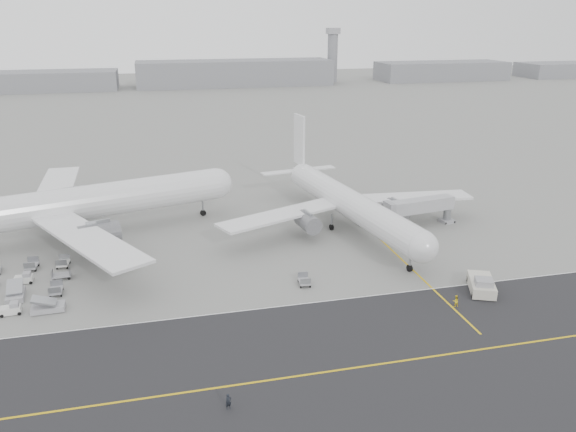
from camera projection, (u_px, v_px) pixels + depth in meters
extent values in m
plane|color=gray|center=(224.00, 305.00, 76.66)|extent=(700.00, 700.00, 0.00)
cube|color=#252527|center=(291.00, 377.00, 61.26)|extent=(220.00, 32.00, 0.02)
cube|color=gold|center=(291.00, 377.00, 61.26)|extent=(220.00, 0.30, 0.01)
cube|color=silver|center=(263.00, 308.00, 75.74)|extent=(220.00, 0.25, 0.01)
cube|color=gold|center=(411.00, 268.00, 87.83)|extent=(0.30, 40.00, 0.01)
cylinder|color=gray|center=(332.00, 58.00, 336.81)|extent=(6.00, 6.00, 28.00)
cube|color=#9A9A9F|center=(333.00, 31.00, 331.63)|extent=(7.00, 7.00, 3.50)
cylinder|color=white|center=(77.00, 204.00, 98.48)|extent=(52.42, 20.08, 6.05)
sphere|color=white|center=(217.00, 183.00, 110.59)|extent=(5.93, 5.93, 5.93)
cube|color=white|center=(88.00, 239.00, 85.04)|extent=(19.92, 28.33, 0.45)
cube|color=white|center=(57.00, 186.00, 111.24)|extent=(7.28, 29.12, 0.45)
cylinder|color=slate|center=(99.00, 234.00, 90.83)|extent=(7.21, 5.35, 3.75)
cylinder|color=slate|center=(76.00, 198.00, 108.82)|extent=(7.21, 5.35, 3.75)
cylinder|color=black|center=(203.00, 213.00, 111.00)|extent=(1.23, 0.79, 1.14)
cylinder|color=black|center=(73.00, 242.00, 96.49)|extent=(1.23, 0.79, 1.14)
cylinder|color=black|center=(67.00, 229.00, 102.46)|extent=(1.23, 0.79, 1.14)
cylinder|color=gray|center=(203.00, 205.00, 110.47)|extent=(0.36, 0.36, 3.17)
cylinder|color=white|center=(351.00, 204.00, 101.74)|extent=(11.88, 43.87, 5.00)
sphere|color=white|center=(422.00, 247.00, 82.77)|extent=(4.90, 4.90, 4.90)
cone|color=white|center=(300.00, 172.00, 121.51)|extent=(5.80, 9.12, 4.50)
cube|color=white|center=(299.00, 140.00, 119.67)|extent=(1.26, 4.81, 10.64)
cube|color=white|center=(280.00, 172.00, 120.57)|extent=(8.26, 3.63, 0.25)
cube|color=white|center=(317.00, 168.00, 123.76)|extent=(8.26, 3.63, 0.25)
cube|color=white|center=(282.00, 215.00, 98.10)|extent=(24.11, 14.31, 0.45)
cube|color=white|center=(409.00, 197.00, 107.65)|extent=(24.31, 7.32, 0.45)
cylinder|color=slate|center=(308.00, 222.00, 98.16)|extent=(3.91, 5.75, 3.10)
cylinder|color=slate|center=(396.00, 209.00, 104.73)|extent=(3.91, 5.75, 3.10)
cylinder|color=black|center=(410.00, 268.00, 86.62)|extent=(0.67, 1.15, 1.08)
cylinder|color=black|center=(331.00, 227.00, 103.57)|extent=(0.67, 1.15, 1.08)
cylinder|color=black|center=(360.00, 223.00, 105.75)|extent=(0.67, 1.15, 1.08)
cylinder|color=gray|center=(410.00, 260.00, 86.18)|extent=(0.36, 0.36, 2.63)
cube|color=beige|center=(481.00, 285.00, 80.40)|extent=(5.59, 7.40, 1.51)
cube|color=#9A9A9F|center=(484.00, 282.00, 78.63)|extent=(3.02, 2.91, 0.97)
cylinder|color=gray|center=(477.00, 275.00, 84.33)|extent=(1.26, 2.64, 0.17)
cylinder|color=black|center=(473.00, 295.00, 78.37)|extent=(0.78, 1.06, 0.97)
cylinder|color=black|center=(494.00, 297.00, 77.93)|extent=(0.78, 1.06, 0.97)
cylinder|color=black|center=(468.00, 279.00, 83.17)|extent=(0.78, 1.06, 0.97)
cylinder|color=black|center=(488.00, 280.00, 82.73)|extent=(0.78, 1.06, 0.97)
cylinder|color=gray|center=(447.00, 213.00, 107.00)|extent=(1.46, 1.46, 3.66)
cube|color=#9A9A9F|center=(446.00, 221.00, 107.51)|extent=(2.71, 2.71, 0.64)
cube|color=#A5A5AA|center=(420.00, 205.00, 103.94)|extent=(13.95, 4.57, 2.38)
cube|color=#9A9A9F|center=(389.00, 210.00, 101.62)|extent=(1.52, 3.06, 2.75)
cylinder|color=black|center=(447.00, 219.00, 108.76)|extent=(0.35, 0.58, 0.55)
imported|color=black|center=(228.00, 402.00, 56.03)|extent=(0.73, 0.58, 1.74)
imported|color=yellow|center=(456.00, 301.00, 75.99)|extent=(0.84, 0.67, 1.69)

